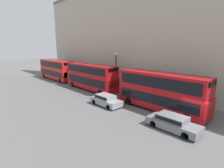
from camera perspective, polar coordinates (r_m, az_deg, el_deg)
name	(u,v)px	position (r m, az deg, el deg)	size (l,w,h in m)	color
ground_plane	(192,127)	(18.00, 24.58, -12.67)	(200.00, 200.00, 0.00)	#5B5B5B
bus_leading	(161,90)	(20.43, 15.58, -1.96)	(2.59, 10.56, 4.34)	#A80F14
bus_second_in_queue	(91,76)	(29.46, -6.97, 2.63)	(2.59, 11.13, 4.32)	#A80F14
bus_third_in_queue	(56,69)	(40.52, -17.80, 4.72)	(2.59, 11.30, 4.30)	red
car_dark_sedan	(173,122)	(16.55, 19.21, -11.70)	(1.80, 4.63, 1.35)	slate
car_hatchback	(106,100)	(21.82, -2.01, -5.17)	(1.82, 4.25, 1.37)	gray
street_lamp	(116,68)	(27.56, 1.30, 5.30)	(0.44, 0.44, 6.33)	black
pedestrian	(174,100)	(23.05, 19.47, -4.91)	(0.36, 0.36, 1.59)	#26262D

